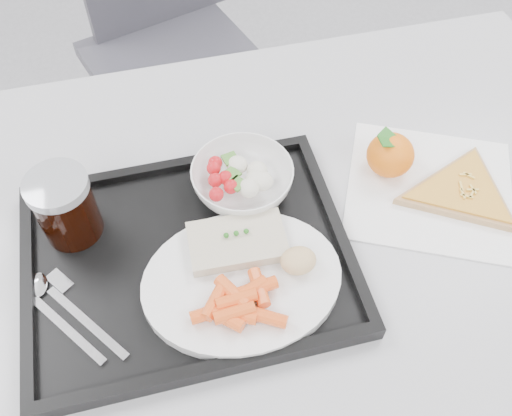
{
  "coord_description": "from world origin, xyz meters",
  "views": [
    {
      "loc": [
        -0.14,
        -0.17,
        1.45
      ],
      "look_at": [
        -0.02,
        0.32,
        0.77
      ],
      "focal_mm": 40.0,
      "sensor_mm": 36.0,
      "label": 1
    }
  ],
  "objects": [
    {
      "name": "table",
      "position": [
        0.0,
        0.3,
        0.68
      ],
      "size": [
        1.2,
        0.8,
        0.75
      ],
      "color": "#AAABAD",
      "rests_on": "ground"
    },
    {
      "name": "chair",
      "position": [
        -0.05,
        1.14,
        0.54
      ],
      "size": [
        0.53,
        0.53,
        0.93
      ],
      "color": "#37363E",
      "rests_on": "ground"
    },
    {
      "name": "tray",
      "position": [
        -0.13,
        0.26,
        0.76
      ],
      "size": [
        0.45,
        0.35,
        0.03
      ],
      "color": "black",
      "rests_on": "table"
    },
    {
      "name": "dinner_plate",
      "position": [
        -0.06,
        0.2,
        0.77
      ],
      "size": [
        0.27,
        0.27,
        0.02
      ],
      "color": "white",
      "rests_on": "tray"
    },
    {
      "name": "fish_fillet",
      "position": [
        -0.06,
        0.26,
        0.79
      ],
      "size": [
        0.14,
        0.09,
        0.03
      ],
      "color": "beige",
      "rests_on": "dinner_plate"
    },
    {
      "name": "bread_roll",
      "position": [
        0.01,
        0.2,
        0.8
      ],
      "size": [
        0.05,
        0.05,
        0.03
      ],
      "color": "tan",
      "rests_on": "dinner_plate"
    },
    {
      "name": "salad_bowl",
      "position": [
        -0.03,
        0.36,
        0.79
      ],
      "size": [
        0.15,
        0.15,
        0.05
      ],
      "color": "white",
      "rests_on": "tray"
    },
    {
      "name": "cola_glass",
      "position": [
        -0.28,
        0.35,
        0.82
      ],
      "size": [
        0.09,
        0.09,
        0.11
      ],
      "color": "black",
      "rests_on": "tray"
    },
    {
      "name": "cutlery",
      "position": [
        -0.3,
        0.23,
        0.77
      ],
      "size": [
        0.13,
        0.16,
        0.01
      ],
      "color": "silver",
      "rests_on": "tray"
    },
    {
      "name": "napkin",
      "position": [
        0.26,
        0.3,
        0.75
      ],
      "size": [
        0.33,
        0.32,
        0.0
      ],
      "color": "white",
      "rests_on": "table"
    },
    {
      "name": "tangerine",
      "position": [
        0.21,
        0.36,
        0.79
      ],
      "size": [
        0.09,
        0.09,
        0.07
      ],
      "color": "orange",
      "rests_on": "napkin"
    },
    {
      "name": "pizza_slice",
      "position": [
        0.3,
        0.28,
        0.76
      ],
      "size": [
        0.24,
        0.24,
        0.02
      ],
      "color": "tan",
      "rests_on": "napkin"
    },
    {
      "name": "carrot_pile",
      "position": [
        -0.08,
        0.16,
        0.8
      ],
      "size": [
        0.12,
        0.09,
        0.03
      ],
      "color": "#F4591E",
      "rests_on": "dinner_plate"
    },
    {
      "name": "salad_contents",
      "position": [
        -0.03,
        0.36,
        0.8
      ],
      "size": [
        0.1,
        0.09,
        0.03
      ],
      "color": "red",
      "rests_on": "salad_bowl"
    }
  ]
}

